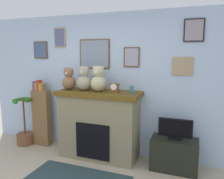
% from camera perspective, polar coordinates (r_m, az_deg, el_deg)
% --- Properties ---
extents(back_wall, '(5.20, 0.15, 2.60)m').
position_cam_1_polar(back_wall, '(4.25, -2.10, 1.53)').
color(back_wall, silver).
rests_on(back_wall, ground_plane).
extents(fireplace, '(1.50, 0.64, 1.22)m').
position_cam_1_polar(fireplace, '(4.07, -3.29, -8.85)').
color(fireplace, '#82795A').
rests_on(fireplace, ground_plane).
extents(bookshelf, '(0.37, 0.16, 1.35)m').
position_cam_1_polar(bookshelf, '(4.81, -17.57, -6.39)').
color(bookshelf, brown).
rests_on(bookshelf, ground_plane).
extents(potted_plant, '(0.49, 0.52, 1.00)m').
position_cam_1_polar(potted_plant, '(5.04, -21.45, -9.47)').
color(potted_plant, brown).
rests_on(potted_plant, ground_plane).
extents(tv_stand, '(0.74, 0.40, 0.52)m').
position_cam_1_polar(tv_stand, '(3.88, 15.62, -15.71)').
color(tv_stand, black).
rests_on(tv_stand, ground_plane).
extents(television, '(0.53, 0.14, 0.34)m').
position_cam_1_polar(television, '(3.73, 15.90, -9.85)').
color(television, black).
rests_on(television, tv_stand).
extents(candle_jar, '(0.06, 0.06, 0.13)m').
position_cam_1_polar(candle_jar, '(3.70, 5.07, -0.05)').
color(candle_jar, teal).
rests_on(candle_jar, fireplace).
extents(mantel_clock, '(0.14, 0.10, 0.16)m').
position_cam_1_polar(mantel_clock, '(3.78, 0.65, 0.40)').
color(mantel_clock, brown).
rests_on(mantel_clock, fireplace).
extents(teddy_bear_brown, '(0.25, 0.25, 0.41)m').
position_cam_1_polar(teddy_bear_brown, '(4.16, -11.01, 2.49)').
color(teddy_bear_brown, '#8A6345').
rests_on(teddy_bear_brown, fireplace).
extents(teddy_bear_grey, '(0.27, 0.27, 0.44)m').
position_cam_1_polar(teddy_bear_grey, '(4.00, -7.16, 2.56)').
color(teddy_bear_grey, tan).
rests_on(teddy_bear_grey, fireplace).
extents(teddy_bear_tan, '(0.28, 0.28, 0.45)m').
position_cam_1_polar(teddy_bear_tan, '(3.88, -3.51, 2.47)').
color(teddy_bear_tan, '#BEBA8B').
rests_on(teddy_bear_tan, fireplace).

